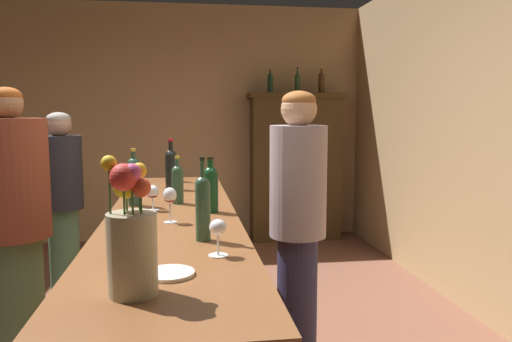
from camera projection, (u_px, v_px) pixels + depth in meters
wall_back at (161, 124)px, 6.01m from camera, size 4.96×0.12×2.81m
bar_counter at (174, 311)px, 2.58m from camera, size 0.65×2.90×1.03m
display_cabinet at (296, 164)px, 6.02m from camera, size 1.16×0.37×1.76m
wine_bottle_malbec at (178, 183)px, 2.81m from camera, size 0.07×0.07×0.27m
wine_bottle_rose at (203, 205)px, 1.99m from camera, size 0.06×0.06×0.34m
wine_bottle_syrah at (211, 187)px, 2.56m from camera, size 0.08×0.08×0.29m
wine_bottle_pinot at (134, 179)px, 2.74m from camera, size 0.07×0.07×0.32m
wine_bottle_merlot at (171, 167)px, 3.33m from camera, size 0.08×0.08×0.34m
wine_bottle_riesling at (170, 163)px, 3.73m from camera, size 0.08×0.08×0.30m
wine_glass_front at (218, 230)px, 1.78m from camera, size 0.07×0.07×0.13m
wine_glass_mid at (122, 222)px, 1.80m from camera, size 0.07×0.07×0.16m
wine_glass_rear at (153, 193)px, 2.61m from camera, size 0.07×0.07×0.13m
wine_glass_spare at (170, 197)px, 2.32m from camera, size 0.06×0.06×0.17m
flower_arrangement at (131, 237)px, 1.39m from camera, size 0.15×0.14×0.40m
cheese_plate at (169, 273)px, 1.58m from camera, size 0.16×0.16×0.01m
display_bottle_left at (270, 82)px, 5.86m from camera, size 0.06×0.06×0.28m
display_bottle_midleft at (297, 82)px, 5.91m from camera, size 0.06×0.06×0.31m
display_bottle_center at (321, 82)px, 5.95m from camera, size 0.08×0.08×0.31m
patron_in_grey at (62, 201)px, 3.88m from camera, size 0.32×0.32×1.54m
patron_tall at (13, 230)px, 2.69m from camera, size 0.39×0.39×1.67m
bartender at (298, 219)px, 2.91m from camera, size 0.33×0.33×1.66m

